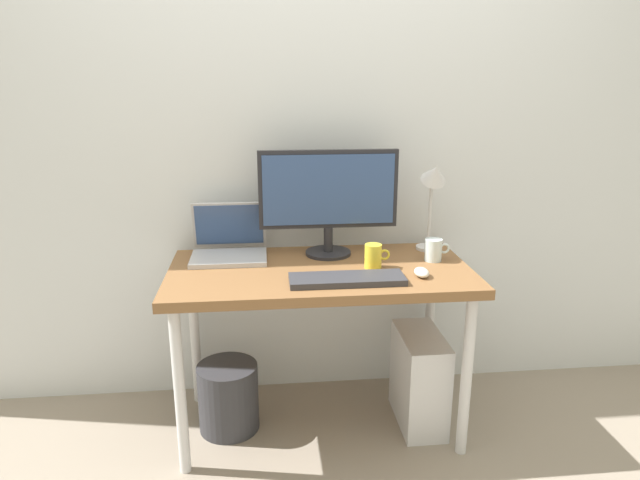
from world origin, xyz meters
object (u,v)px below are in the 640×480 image
desk_lamp (434,187)px  wastebasket (228,397)px  monitor (328,195)px  glass_cup (434,250)px  desk (320,285)px  keyboard (347,279)px  computer_tower (419,379)px  coffee_mug (374,256)px  laptop (229,244)px  mouse (422,272)px

desk_lamp → wastebasket: desk_lamp is taller
monitor → glass_cup: bearing=-16.9°
wastebasket → desk: bearing=-2.2°
desk_lamp → keyboard: (-0.43, -0.36, -0.28)m
desk → computer_tower: size_ratio=2.93×
desk_lamp → monitor: bearing=-179.9°
monitor → coffee_mug: 0.34m
desk → glass_cup: (0.49, 0.05, 0.12)m
monitor → wastebasket: size_ratio=1.99×
laptop → glass_cup: (0.87, -0.15, -0.01)m
desk → coffee_mug: 0.25m
laptop → mouse: bearing=-24.0°
monitor → keyboard: size_ratio=1.36×
glass_cup → wastebasket: 1.09m
desk → wastebasket: 0.65m
keyboard → desk_lamp: bearing=39.5°
glass_cup → coffee_mug: bearing=-166.1°
desk → keyboard: bearing=-63.8°
monitor → wastebasket: (-0.45, -0.17, -0.85)m
computer_tower → monitor: bearing=151.9°
desk → wastebasket: (-0.40, 0.02, -0.51)m
keyboard → glass_cup: glass_cup is taller
laptop → coffee_mug: size_ratio=3.04×
mouse → laptop: bearing=156.0°
laptop → desk_lamp: (0.89, -0.02, 0.23)m
desk → computer_tower: desk is taller
desk → desk_lamp: size_ratio=2.95×
desk → mouse: size_ratio=13.69×
desk_lamp → mouse: (-0.13, -0.32, -0.28)m
coffee_mug → computer_tower: coffee_mug is taller
monitor → coffee_mug: (0.16, -0.20, -0.21)m
laptop → glass_cup: laptop is taller
mouse → desk: bearing=160.0°
mouse → computer_tower: 0.55m
laptop → mouse: size_ratio=3.56×
glass_cup → computer_tower: (-0.05, -0.07, -0.57)m
glass_cup → laptop: bearing=170.2°
glass_cup → wastebasket: size_ratio=0.36×
desk_lamp → desk: bearing=-160.6°
coffee_mug → desk_lamp: bearing=33.9°
monitor → keyboard: 0.44m
monitor → laptop: monitor is taller
monitor → glass_cup: (0.44, -0.13, -0.22)m
monitor → laptop: bearing=177.8°
laptop → wastebasket: size_ratio=1.07×
laptop → computer_tower: laptop is taller
keyboard → mouse: bearing=6.3°
coffee_mug → laptop: bearing=160.0°
mouse → wastebasket: 1.00m
laptop → coffee_mug: 0.63m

